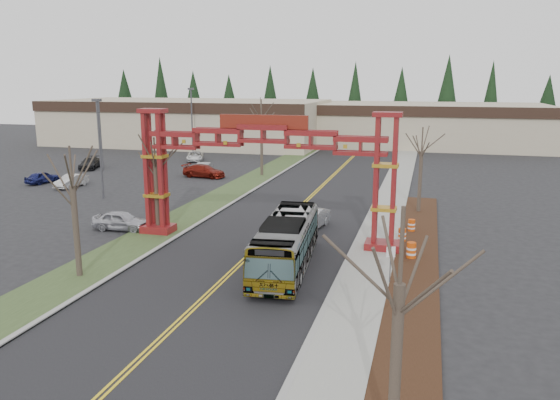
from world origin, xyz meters
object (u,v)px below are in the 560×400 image
(parked_car_near_b, at_px, (71,181))
(street_sign, at_px, (391,257))
(retail_building_east, at_px, (427,125))
(parked_car_mid_a, at_px, (204,171))
(bare_tree_right_far, at_px, (422,152))
(light_pole_mid, at_px, (100,130))
(barrel_north, at_px, (411,226))
(gateway_arch, at_px, (264,155))
(light_pole_near, at_px, (99,142))
(bare_tree_median_mid, at_px, (155,167))
(parked_car_far_a, at_px, (205,168))
(barrel_south, at_px, (411,251))
(retail_building_west, at_px, (190,122))
(parked_car_mid_b, at_px, (42,177))
(silver_sedan, at_px, (311,219))
(light_pole_far, at_px, (192,116))
(parked_car_far_c, at_px, (90,163))
(parked_car_far_b, at_px, (195,156))
(bare_tree_right_near, at_px, (400,285))
(bare_tree_median_near, at_px, (72,187))
(transit_bus, at_px, (286,243))
(parked_car_near_a, at_px, (121,221))
(barrel_mid, at_px, (402,236))
(bare_tree_median_far, at_px, (261,119))

(parked_car_near_b, relative_size, street_sign, 1.90)
(retail_building_east, relative_size, parked_car_near_b, 9.47)
(parked_car_mid_a, height_order, street_sign, street_sign)
(bare_tree_right_far, distance_m, light_pole_mid, 40.04)
(retail_building_east, relative_size, barrel_north, 39.44)
(gateway_arch, relative_size, light_pole_near, 1.98)
(bare_tree_median_mid, bearing_deg, parked_car_near_b, 141.77)
(retail_building_east, bearing_deg, parked_car_far_a, -123.90)
(barrel_south, bearing_deg, street_sign, -101.80)
(retail_building_west, distance_m, parked_car_mid_b, 39.63)
(gateway_arch, distance_m, parked_car_mid_b, 33.09)
(silver_sedan, height_order, light_pole_far, light_pole_far)
(parked_car_near_b, relative_size, parked_car_far_c, 0.85)
(parked_car_far_b, bearing_deg, parked_car_mid_a, -82.26)
(parked_car_far_c, distance_m, light_pole_mid, 4.85)
(parked_car_far_c, distance_m, bare_tree_right_near, 60.16)
(parked_car_far_c, bearing_deg, bare_tree_median_mid, -66.75)
(parked_car_far_b, xyz_separation_m, bare_tree_right_far, (30.39, -22.90, 4.45))
(bare_tree_right_far, height_order, light_pole_mid, light_pole_mid)
(parked_car_mid_a, bearing_deg, gateway_arch, -141.03)
(bare_tree_right_near, distance_m, light_pole_near, 41.09)
(parked_car_mid_a, height_order, bare_tree_right_near, bare_tree_right_near)
(bare_tree_median_near, bearing_deg, parked_car_far_c, 123.33)
(bare_tree_median_mid, xyz_separation_m, barrel_south, (17.87, -1.34, -4.30))
(transit_bus, bearing_deg, parked_car_far_c, 132.86)
(parked_car_mid_a, bearing_deg, bare_tree_right_near, -143.50)
(retail_building_east, relative_size, silver_sedan, 8.56)
(retail_building_west, bearing_deg, bare_tree_right_near, -61.59)
(parked_car_near_a, distance_m, parked_car_far_c, 31.14)
(parked_car_far_a, distance_m, bare_tree_median_near, 35.18)
(retail_building_east, height_order, parked_car_far_a, retail_building_east)
(parked_car_far_c, bearing_deg, bare_tree_right_near, -66.85)
(retail_building_west, relative_size, light_pole_far, 4.72)
(parked_car_mid_a, height_order, parked_car_mid_b, parked_car_mid_a)
(silver_sedan, xyz_separation_m, street_sign, (6.52, -9.94, 0.79))
(parked_car_mid_b, xyz_separation_m, barrel_south, (39.14, -15.81, -0.10))
(gateway_arch, bearing_deg, barrel_mid, 13.36)
(silver_sedan, relative_size, bare_tree_median_near, 0.60)
(silver_sedan, bearing_deg, parked_car_mid_a, 141.44)
(barrel_mid, bearing_deg, retail_building_east, 89.16)
(parked_car_far_c, height_order, barrel_south, parked_car_far_c)
(parked_car_mid_b, distance_m, bare_tree_right_far, 39.64)
(retail_building_east, bearing_deg, bare_tree_right_far, -90.00)
(parked_car_near_b, distance_m, light_pole_near, 8.69)
(gateway_arch, bearing_deg, bare_tree_median_far, 107.54)
(light_pole_far, bearing_deg, barrel_south, -51.55)
(transit_bus, distance_m, parked_car_mid_b, 37.49)
(bare_tree_right_far, bearing_deg, light_pole_near, -176.07)
(parked_car_far_b, distance_m, barrel_south, 46.78)
(bare_tree_right_near, bearing_deg, barrel_mid, 92.25)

